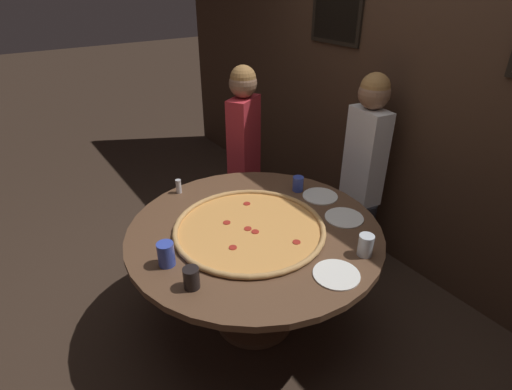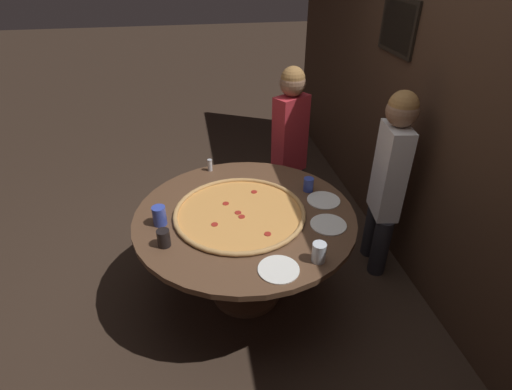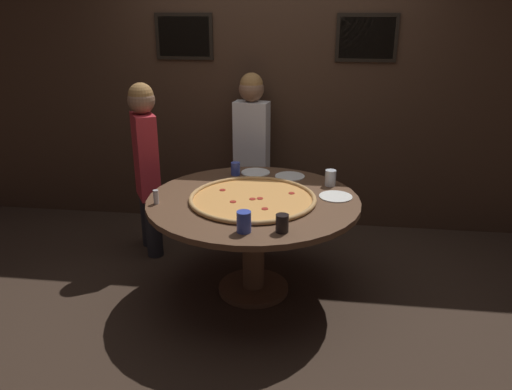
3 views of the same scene
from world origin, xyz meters
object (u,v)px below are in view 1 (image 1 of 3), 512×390
object	(u,v)px
condiment_shaker	(179,186)
diner_far_right	(244,144)
white_plate_near_front	(320,196)
giant_pizza	(250,228)
drink_cup_far_right	(298,184)
drink_cup_near_right	(366,245)
white_plate_right_side	(336,274)
drink_cup_far_left	(166,254)
drink_cup_near_left	(191,278)
diner_side_left	(365,160)
white_plate_beside_cup	(344,218)
dining_table	(255,247)

from	to	relation	value
condiment_shaker	diner_far_right	bearing A→B (deg)	113.72
white_plate_near_front	condiment_shaker	world-z (taller)	condiment_shaker
giant_pizza	drink_cup_far_right	distance (m)	0.58
drink_cup_near_right	white_plate_near_front	xyz separation A→B (m)	(-0.60, 0.23, -0.06)
white_plate_right_side	drink_cup_far_left	bearing A→B (deg)	-130.00
drink_cup_near_left	drink_cup_far_right	xyz separation A→B (m)	(-0.46, 1.03, -0.00)
drink_cup_near_right	diner_side_left	xyz separation A→B (m)	(-0.70, 0.76, 0.03)
white_plate_beside_cup	drink_cup_far_left	bearing A→B (deg)	-100.66
white_plate_right_side	drink_cup_near_left	bearing A→B (deg)	-117.54
giant_pizza	drink_cup_near_right	bearing A→B (deg)	35.46
giant_pizza	drink_cup_far_right	bearing A→B (deg)	111.74
giant_pizza	drink_cup_near_left	bearing A→B (deg)	-63.76
drink_cup_far_right	white_plate_right_side	world-z (taller)	drink_cup_far_right
condiment_shaker	white_plate_right_side	bearing A→B (deg)	13.22
white_plate_right_side	diner_far_right	bearing A→B (deg)	163.71
dining_table	giant_pizza	world-z (taller)	giant_pizza
giant_pizza	drink_cup_far_left	world-z (taller)	drink_cup_far_left
drink_cup_near_left	white_plate_right_side	bearing A→B (deg)	62.46
white_plate_right_side	condiment_shaker	bearing A→B (deg)	-166.78
diner_side_left	white_plate_right_side	bearing A→B (deg)	135.10
drink_cup_far_right	white_plate_near_front	distance (m)	0.17
diner_side_left	white_plate_near_front	bearing A→B (deg)	109.86
diner_side_left	drink_cup_far_left	bearing A→B (deg)	104.97
drink_cup_far_left	white_plate_right_side	xyz separation A→B (m)	(0.55, 0.66, -0.06)
drink_cup_far_left	drink_cup_far_right	bearing A→B (deg)	102.34
drink_cup_far_left	diner_side_left	world-z (taller)	diner_side_left
drink_cup_near_right	diner_side_left	size ratio (longest dim) A/B	0.08
giant_pizza	dining_table	bearing A→B (deg)	94.39
drink_cup_near_left	white_plate_near_front	bearing A→B (deg)	105.53
drink_cup_near_left	drink_cup_far_left	bearing A→B (deg)	-172.41
white_plate_beside_cup	giant_pizza	bearing A→B (deg)	-111.70
white_plate_right_side	diner_side_left	distance (m)	1.24
drink_cup_far_right	white_plate_right_side	distance (m)	0.88
diner_side_left	dining_table	bearing A→B (deg)	107.16
giant_pizza	diner_far_right	world-z (taller)	diner_far_right
diner_far_right	drink_cup_far_right	bearing A→B (deg)	-123.56
dining_table	drink_cup_near_left	distance (m)	0.61
white_plate_beside_cup	diner_far_right	world-z (taller)	diner_far_right
dining_table	condiment_shaker	size ratio (longest dim) A/B	15.38
white_plate_near_front	dining_table	bearing A→B (deg)	-83.96
drink_cup_near_right	white_plate_right_side	world-z (taller)	drink_cup_near_right
diner_far_right	white_plate_beside_cup	bearing A→B (deg)	-121.73
dining_table	drink_cup_near_right	bearing A→B (deg)	32.70
condiment_shaker	white_plate_beside_cup	bearing A→B (deg)	38.80
drink_cup_far_right	diner_side_left	bearing A→B (deg)	85.62
diner_side_left	drink_cup_near_right	bearing A→B (deg)	141.40
dining_table	drink_cup_far_right	distance (m)	0.58
drink_cup_far_right	diner_side_left	world-z (taller)	diner_side_left
drink_cup_far_left	condiment_shaker	world-z (taller)	drink_cup_far_left
drink_cup_near_left	white_plate_near_front	world-z (taller)	drink_cup_near_left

